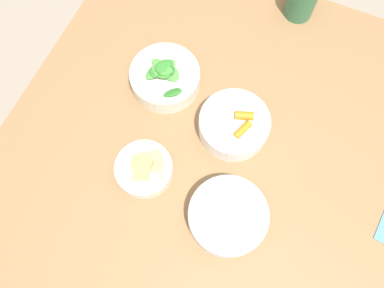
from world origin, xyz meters
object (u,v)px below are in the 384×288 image
at_px(bowl_greens, 165,77).
at_px(bowl_beans_hotdog, 228,216).
at_px(bowl_carrots, 234,124).
at_px(cup, 302,0).
at_px(bowl_cookies, 144,169).

xyz_separation_m(bowl_greens, bowl_beans_hotdog, (0.27, 0.28, -0.01)).
height_order(bowl_carrots, cup, cup).
xyz_separation_m(bowl_carrots, bowl_cookies, (0.19, -0.16, -0.01)).
bearing_deg(bowl_beans_hotdog, bowl_cookies, -96.33).
relative_size(bowl_beans_hotdog, cup, 1.78).
relative_size(bowl_greens, bowl_cookies, 1.31).
distance_m(bowl_greens, cup, 0.44).
height_order(bowl_cookies, cup, cup).
distance_m(bowl_greens, bowl_cookies, 0.25).
relative_size(bowl_greens, cup, 1.77).
bearing_deg(bowl_cookies, bowl_greens, -167.10).
bearing_deg(cup, bowl_cookies, -17.87).
bearing_deg(bowl_greens, bowl_beans_hotdog, 46.39).
relative_size(bowl_carrots, bowl_greens, 0.97).
distance_m(bowl_beans_hotdog, cup, 0.63).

